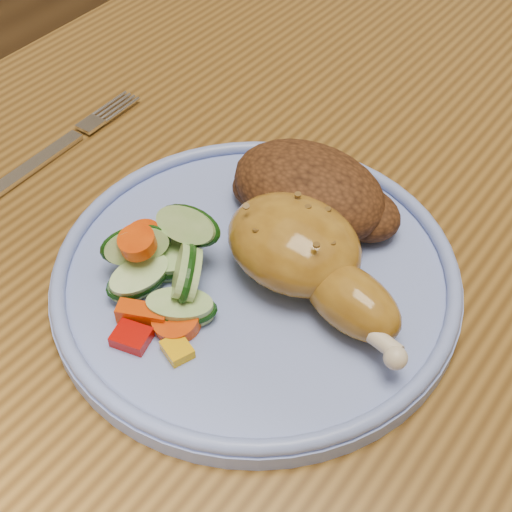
# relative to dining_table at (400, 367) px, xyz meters

# --- Properties ---
(dining_table) EXTENTS (0.90, 1.40, 0.75)m
(dining_table) POSITION_rel_dining_table_xyz_m (0.00, 0.00, 0.00)
(dining_table) COLOR brown
(dining_table) RESTS_ON ground
(plate) EXTENTS (0.27, 0.27, 0.01)m
(plate) POSITION_rel_dining_table_xyz_m (-0.09, -0.06, 0.09)
(plate) COLOR #758CDE
(plate) RESTS_ON dining_table
(plate_rim) EXTENTS (0.27, 0.27, 0.01)m
(plate_rim) POSITION_rel_dining_table_xyz_m (-0.09, -0.06, 0.10)
(plate_rim) COLOR #758CDE
(plate_rim) RESTS_ON plate
(chicken_leg) EXTENTS (0.15, 0.08, 0.05)m
(chicken_leg) POSITION_rel_dining_table_xyz_m (-0.06, -0.04, 0.12)
(chicken_leg) COLOR #A27121
(chicken_leg) RESTS_ON plate
(rice_pilaf) EXTENTS (0.12, 0.08, 0.05)m
(rice_pilaf) POSITION_rel_dining_table_xyz_m (-0.09, 0.01, 0.11)
(rice_pilaf) COLOR #4C2813
(rice_pilaf) RESTS_ON plate
(vegetable_pile) EXTENTS (0.10, 0.11, 0.05)m
(vegetable_pile) POSITION_rel_dining_table_xyz_m (-0.13, -0.10, 0.11)
(vegetable_pile) COLOR #A50A05
(vegetable_pile) RESTS_ON plate
(fork) EXTENTS (0.02, 0.16, 0.00)m
(fork) POSITION_rel_dining_table_xyz_m (-0.30, -0.05, 0.09)
(fork) COLOR silver
(fork) RESTS_ON dining_table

